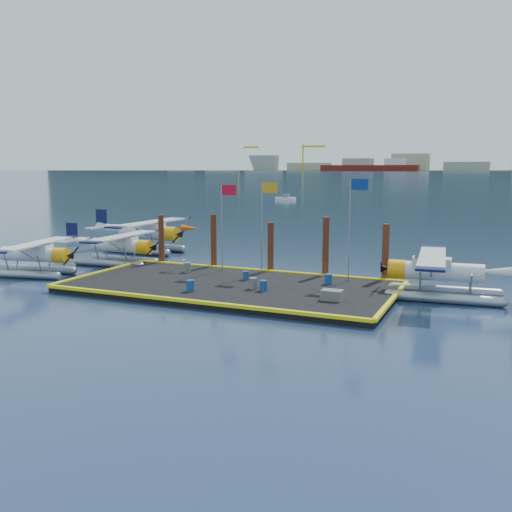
% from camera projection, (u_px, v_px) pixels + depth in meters
% --- Properties ---
extents(ground, '(4000.00, 4000.00, 0.00)m').
position_uv_depth(ground, '(231.00, 290.00, 35.57)').
color(ground, navy).
rests_on(ground, ground).
extents(dock, '(20.00, 10.00, 0.40)m').
position_uv_depth(dock, '(231.00, 287.00, 35.54)').
color(dock, black).
rests_on(dock, ground).
extents(dock_bumpers, '(20.25, 10.25, 0.18)m').
position_uv_depth(dock_bumpers, '(231.00, 283.00, 35.50)').
color(dock_bumpers, yellow).
rests_on(dock_bumpers, dock).
extents(seaplane_a, '(8.13, 8.87, 3.14)m').
position_uv_depth(seaplane_a, '(33.00, 257.00, 40.08)').
color(seaplane_a, '#9599A3').
rests_on(seaplane_a, ground).
extents(seaplane_b, '(8.11, 8.93, 3.18)m').
position_uv_depth(seaplane_b, '(120.00, 248.00, 44.31)').
color(seaplane_b, '#9599A3').
rests_on(seaplane_b, ground).
extents(seaplane_c, '(9.45, 10.42, 3.70)m').
position_uv_depth(seaplane_c, '(147.00, 234.00, 50.94)').
color(seaplane_c, '#9599A3').
rests_on(seaplane_c, ground).
extents(seaplane_d, '(8.57, 9.45, 3.35)m').
position_uv_depth(seaplane_d, '(438.00, 274.00, 33.08)').
color(seaplane_d, '#9599A3').
rests_on(seaplane_d, ground).
extents(drum_0, '(0.49, 0.49, 0.69)m').
position_uv_depth(drum_0, '(187.00, 267.00, 39.34)').
color(drum_0, '#5E5E63').
rests_on(drum_0, dock).
extents(drum_1, '(0.45, 0.45, 0.63)m').
position_uv_depth(drum_1, '(263.00, 286.00, 33.52)').
color(drum_1, navy).
rests_on(drum_1, dock).
extents(drum_2, '(0.48, 0.48, 0.68)m').
position_uv_depth(drum_2, '(253.00, 283.00, 34.03)').
color(drum_2, '#5E5E63').
rests_on(drum_2, dock).
extents(drum_3, '(0.47, 0.47, 0.67)m').
position_uv_depth(drum_3, '(190.00, 286.00, 33.41)').
color(drum_3, navy).
rests_on(drum_3, dock).
extents(drum_4, '(0.46, 0.46, 0.65)m').
position_uv_depth(drum_4, '(328.00, 279.00, 35.37)').
color(drum_4, navy).
rests_on(drum_4, dock).
extents(drum_5, '(0.41, 0.41, 0.58)m').
position_uv_depth(drum_5, '(246.00, 275.00, 36.73)').
color(drum_5, navy).
rests_on(drum_5, dock).
extents(crate, '(1.14, 0.76, 0.57)m').
position_uv_depth(crate, '(332.00, 295.00, 31.19)').
color(crate, '#5E5E63').
rests_on(crate, dock).
extents(flagpole_red, '(1.14, 0.08, 6.00)m').
position_uv_depth(flagpole_red, '(224.00, 214.00, 39.23)').
color(flagpole_red, gray).
rests_on(flagpole_red, dock).
extents(flagpole_yellow, '(1.14, 0.08, 6.20)m').
position_uv_depth(flagpole_yellow, '(265.00, 214.00, 38.03)').
color(flagpole_yellow, gray).
rests_on(flagpole_yellow, dock).
extents(flagpole_blue, '(1.14, 0.08, 6.50)m').
position_uv_depth(flagpole_blue, '(353.00, 214.00, 35.65)').
color(flagpole_blue, gray).
rests_on(flagpole_blue, dock).
extents(windsock, '(1.40, 0.44, 3.12)m').
position_uv_depth(windsock, '(190.00, 229.00, 40.49)').
color(windsock, gray).
rests_on(windsock, dock).
extents(piling_0, '(0.44, 0.44, 4.00)m').
position_uv_depth(piling_0, '(161.00, 241.00, 43.49)').
color(piling_0, '#462014').
rests_on(piling_0, ground).
extents(piling_1, '(0.44, 0.44, 4.20)m').
position_uv_depth(piling_1, '(214.00, 243.00, 41.71)').
color(piling_1, '#462014').
rests_on(piling_1, ground).
extents(piling_2, '(0.44, 0.44, 3.80)m').
position_uv_depth(piling_2, '(271.00, 249.00, 39.97)').
color(piling_2, '#462014').
rests_on(piling_2, ground).
extents(piling_3, '(0.44, 0.44, 4.30)m').
position_uv_depth(piling_3, '(326.00, 249.00, 38.36)').
color(piling_3, '#462014').
rests_on(piling_3, ground).
extents(piling_4, '(0.44, 0.44, 4.00)m').
position_uv_depth(piling_4, '(385.00, 255.00, 36.81)').
color(piling_4, '#462014').
rests_on(piling_4, ground).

